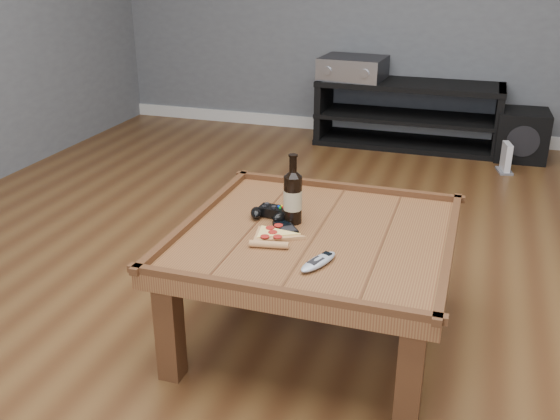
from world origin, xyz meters
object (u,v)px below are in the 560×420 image
(media_console, at_px, (407,115))
(av_receiver, at_px, (353,68))
(beer_bottle, at_px, (293,196))
(coffee_table, at_px, (317,247))
(game_controller, at_px, (270,213))
(remote_control, at_px, (318,262))
(smartphone, at_px, (285,228))
(subwoofer, at_px, (521,135))
(pizza_slice, at_px, (272,236))
(game_console, at_px, (506,159))

(media_console, xyz_separation_m, av_receiver, (-0.44, -0.01, 0.34))
(beer_bottle, bearing_deg, coffee_table, -28.76)
(game_controller, relative_size, av_receiver, 0.35)
(media_console, distance_m, beer_bottle, 2.71)
(media_console, height_order, av_receiver, av_receiver)
(media_console, height_order, game_controller, same)
(coffee_table, distance_m, remote_control, 0.27)
(media_console, height_order, smartphone, media_console)
(av_receiver, height_order, subwoofer, av_receiver)
(game_controller, distance_m, av_receiver, 2.68)
(pizza_slice, distance_m, av_receiver, 2.86)
(coffee_table, relative_size, media_console, 0.74)
(coffee_table, height_order, smartphone, coffee_table)
(beer_bottle, relative_size, game_controller, 1.54)
(subwoofer, bearing_deg, smartphone, -112.29)
(coffee_table, xyz_separation_m, beer_bottle, (-0.12, 0.06, 0.17))
(media_console, xyz_separation_m, beer_bottle, (-0.12, -2.69, 0.32))
(coffee_table, distance_m, subwoofer, 2.82)
(remote_control, height_order, av_receiver, av_receiver)
(media_console, relative_size, game_console, 6.79)
(game_controller, height_order, smartphone, game_controller)
(game_controller, xyz_separation_m, subwoofer, (1.05, 2.61, -0.29))
(beer_bottle, height_order, subwoofer, beer_bottle)
(smartphone, height_order, game_console, smartphone)
(smartphone, distance_m, subwoofer, 2.87)
(game_console, bearing_deg, av_receiver, 148.05)
(remote_control, distance_m, game_console, 2.69)
(beer_bottle, bearing_deg, pizza_slice, -99.73)
(av_receiver, bearing_deg, beer_bottle, -78.59)
(remote_control, xyz_separation_m, av_receiver, (-0.52, 3.00, 0.12))
(av_receiver, bearing_deg, game_console, -15.13)
(remote_control, bearing_deg, pizza_slice, 165.93)
(pizza_slice, height_order, av_receiver, av_receiver)
(coffee_table, height_order, pizza_slice, pizza_slice)
(media_console, relative_size, subwoofer, 3.73)
(av_receiver, xyz_separation_m, game_console, (1.19, -0.42, -0.49))
(beer_bottle, height_order, remote_control, beer_bottle)
(beer_bottle, xyz_separation_m, game_controller, (-0.10, 0.01, -0.09))
(pizza_slice, distance_m, subwoofer, 2.96)
(beer_bottle, distance_m, smartphone, 0.13)
(media_console, relative_size, pizza_slice, 5.05)
(beer_bottle, xyz_separation_m, pizza_slice, (-0.03, -0.16, -0.10))
(beer_bottle, bearing_deg, game_controller, 174.98)
(smartphone, height_order, subwoofer, smartphone)
(coffee_table, distance_m, beer_bottle, 0.22)
(game_controller, relative_size, game_console, 0.87)
(media_console, bearing_deg, pizza_slice, -92.89)
(smartphone, xyz_separation_m, game_console, (0.86, 2.33, -0.36))
(beer_bottle, bearing_deg, smartphone, -94.18)
(beer_bottle, height_order, game_console, beer_bottle)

